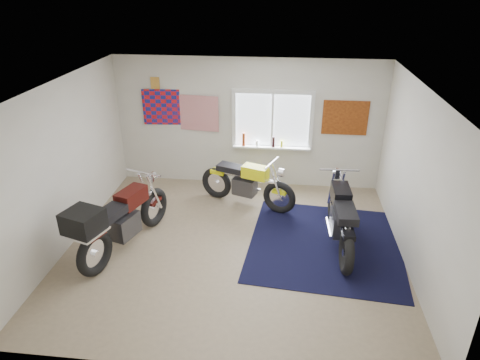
# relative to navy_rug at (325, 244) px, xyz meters

# --- Properties ---
(ground) EXTENTS (5.50, 5.50, 0.00)m
(ground) POSITION_rel_navy_rug_xyz_m (-1.53, -0.26, -0.01)
(ground) COLOR #9E896B
(ground) RESTS_ON ground
(room_shell) EXTENTS (5.50, 5.50, 5.50)m
(room_shell) POSITION_rel_navy_rug_xyz_m (-1.53, -0.26, 1.63)
(room_shell) COLOR white
(room_shell) RESTS_ON ground
(navy_rug) EXTENTS (2.72, 2.81, 0.01)m
(navy_rug) POSITION_rel_navy_rug_xyz_m (0.00, 0.00, 0.00)
(navy_rug) COLOR black
(navy_rug) RESTS_ON ground
(window_assembly) EXTENTS (1.66, 0.17, 1.26)m
(window_assembly) POSITION_rel_navy_rug_xyz_m (-1.03, 2.21, 1.36)
(window_assembly) COLOR white
(window_assembly) RESTS_ON room_shell
(oil_bottles) EXTENTS (0.85, 0.07, 0.28)m
(oil_bottles) POSITION_rel_navy_rug_xyz_m (-1.30, 2.14, 1.01)
(oil_bottles) COLOR maroon
(oil_bottles) RESTS_ON window_assembly
(flag_display) EXTENTS (1.60, 0.10, 1.17)m
(flag_display) POSITION_rel_navy_rug_xyz_m (-3.43, 2.22, 2.14)
(flag_display) COLOR red
(flag_display) RESTS_ON room_shell
(triumph_poster) EXTENTS (0.90, 0.03, 0.70)m
(triumph_poster) POSITION_rel_navy_rug_xyz_m (0.42, 2.22, 1.54)
(triumph_poster) COLOR #A54C14
(triumph_poster) RESTS_ON room_shell
(yellow_triumph) EXTENTS (1.94, 0.88, 1.02)m
(yellow_triumph) POSITION_rel_navy_rug_xyz_m (-1.46, 1.25, 0.44)
(yellow_triumph) COLOR black
(yellow_triumph) RESTS_ON ground
(black_chrome_bike) EXTENTS (0.68, 2.22, 1.14)m
(black_chrome_bike) POSITION_rel_navy_rug_xyz_m (0.22, 0.05, 0.49)
(black_chrome_bike) COLOR black
(black_chrome_bike) RESTS_ON navy_rug
(maroon_tourer) EXTENTS (1.09, 2.23, 1.15)m
(maroon_tourer) POSITION_rel_navy_rug_xyz_m (-3.34, -0.60, 0.59)
(maroon_tourer) COLOR black
(maroon_tourer) RESTS_ON ground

